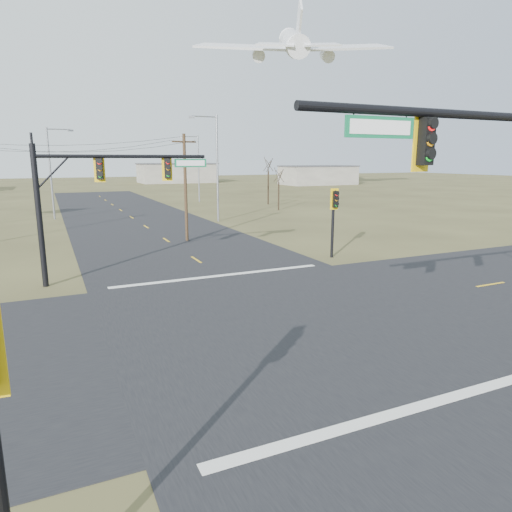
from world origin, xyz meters
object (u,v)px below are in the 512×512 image
(streetlight_a, at_px, (215,163))
(streetlight_b, at_px, (197,165))
(pedestal_signal_ne, at_px, (334,208))
(bare_tree_d, at_px, (268,164))
(utility_pole_near, at_px, (185,186))
(bare_tree_c, at_px, (279,175))
(streetlight_c, at_px, (52,168))
(mast_arm_far, at_px, (100,184))

(streetlight_a, xyz_separation_m, streetlight_b, (5.00, 22.09, -0.48))
(pedestal_signal_ne, relative_size, bare_tree_d, 0.65)
(pedestal_signal_ne, height_order, utility_pole_near, utility_pole_near)
(streetlight_b, height_order, bare_tree_d, streetlight_b)
(utility_pole_near, bearing_deg, streetlight_a, 58.98)
(streetlight_b, bearing_deg, bare_tree_c, -45.12)
(utility_pole_near, distance_m, streetlight_c, 20.94)
(utility_pole_near, distance_m, streetlight_a, 11.79)
(bare_tree_c, xyz_separation_m, bare_tree_d, (2.14, 7.36, 1.25))
(mast_arm_far, relative_size, streetlight_a, 0.83)
(mast_arm_far, xyz_separation_m, bare_tree_d, (26.25, 33.95, 0.54))
(streetlight_b, bearing_deg, streetlight_c, -122.40)
(pedestal_signal_ne, bearing_deg, bare_tree_d, 77.29)
(pedestal_signal_ne, height_order, bare_tree_c, bare_tree_c)
(streetlight_b, height_order, streetlight_c, streetlight_b)
(mast_arm_far, distance_m, streetlight_b, 45.75)
(streetlight_c, xyz_separation_m, bare_tree_c, (25.85, -2.10, -0.99))
(pedestal_signal_ne, height_order, streetlight_b, streetlight_b)
(streetlight_b, height_order, bare_tree_c, streetlight_b)
(utility_pole_near, relative_size, streetlight_b, 0.84)
(streetlight_a, xyz_separation_m, bare_tree_c, (10.80, 6.75, -1.58))
(streetlight_a, bearing_deg, streetlight_c, 164.32)
(pedestal_signal_ne, bearing_deg, mast_arm_far, -174.56)
(utility_pole_near, xyz_separation_m, bare_tree_d, (18.96, 24.11, 1.33))
(pedestal_signal_ne, xyz_separation_m, streetlight_a, (-0.90, 20.13, 2.69))
(streetlight_c, bearing_deg, utility_pole_near, -88.93)
(streetlight_b, distance_m, bare_tree_d, 11.26)
(mast_arm_far, xyz_separation_m, utility_pole_near, (7.29, 9.83, -0.79))
(bare_tree_c, height_order, bare_tree_d, bare_tree_d)
(bare_tree_d, bearing_deg, streetlight_b, 134.86)
(streetlight_b, xyz_separation_m, bare_tree_c, (5.80, -15.34, -1.10))
(streetlight_c, xyz_separation_m, bare_tree_d, (27.99, 5.26, 0.26))
(streetlight_c, relative_size, bare_tree_d, 1.37)
(streetlight_a, bearing_deg, streetlight_b, 92.03)
(mast_arm_far, xyz_separation_m, streetlight_b, (18.31, 41.92, 0.39))
(pedestal_signal_ne, bearing_deg, streetlight_b, 91.11)
(mast_arm_far, xyz_separation_m, streetlight_a, (13.30, 19.83, 0.87))
(streetlight_a, relative_size, streetlight_b, 1.09)
(pedestal_signal_ne, xyz_separation_m, streetlight_b, (4.10, 42.23, 2.21))
(mast_arm_far, xyz_separation_m, streetlight_c, (-1.75, 28.69, 0.28))
(utility_pole_near, height_order, streetlight_a, streetlight_a)
(streetlight_c, distance_m, bare_tree_c, 25.96)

